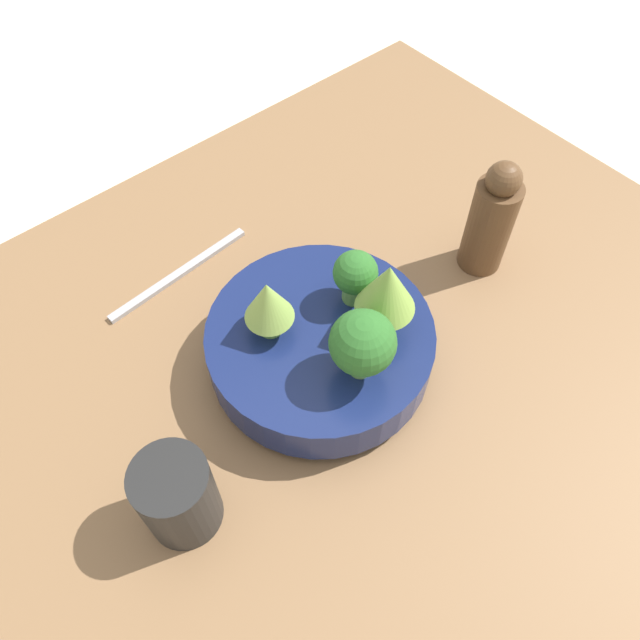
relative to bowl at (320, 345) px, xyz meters
name	(u,v)px	position (x,y,z in m)	size (l,w,h in m)	color
ground_plane	(346,396)	(-0.01, 0.04, -0.07)	(6.00, 6.00, 0.00)	beige
table	(346,389)	(-0.01, 0.04, -0.05)	(1.01, 0.86, 0.03)	olive
bowl	(320,345)	(0.00, 0.00, 0.00)	(0.24, 0.24, 0.06)	navy
romanesco_piece_near	(268,303)	(0.04, -0.03, 0.07)	(0.05, 0.05, 0.07)	#6BA34C
broccoli_floret_back	(363,344)	(0.00, 0.06, 0.07)	(0.06, 0.06, 0.08)	#6BA34C
broccoli_floret_left	(355,275)	(-0.06, -0.01, 0.06)	(0.05, 0.05, 0.06)	#609347
romanesco_piece_far	(389,291)	(-0.05, 0.04, 0.09)	(0.06, 0.06, 0.09)	#7AB256
cup	(178,496)	(0.20, 0.04, 0.01)	(0.07, 0.07, 0.10)	black
pepper_mill	(491,220)	(-0.24, 0.01, 0.04)	(0.05, 0.05, 0.15)	brown
fork	(179,274)	(0.05, -0.20, -0.03)	(0.20, 0.02, 0.01)	#B2B2B7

